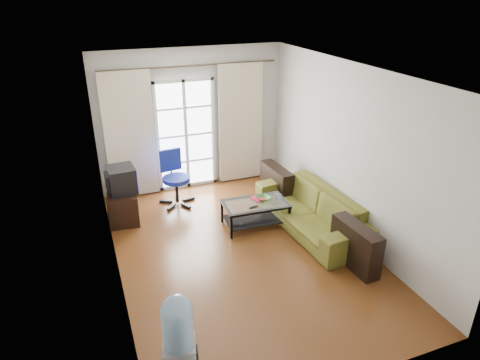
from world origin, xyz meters
The scene contains 20 objects.
floor centered at (0.00, 0.00, 0.00)m, with size 5.20×5.20×0.00m, color brown.
ceiling centered at (0.00, 0.00, 2.70)m, with size 5.20×5.20×0.00m, color white.
wall_back centered at (0.00, 2.60, 1.35)m, with size 3.60×0.02×2.70m, color beige.
wall_front centered at (0.00, -2.60, 1.35)m, with size 3.60×0.02×2.70m, color beige.
wall_left centered at (-1.80, 0.00, 1.35)m, with size 0.02×5.20×2.70m, color beige.
wall_right centered at (1.80, 0.00, 1.35)m, with size 0.02×5.20×2.70m, color beige.
french_door centered at (-0.15, 2.54, 1.07)m, with size 1.16×0.06×2.15m.
curtain_rod centered at (0.00, 2.50, 2.38)m, with size 0.04×0.04×3.30m, color #4C3F2D.
curtain_left centered at (-1.20, 2.48, 1.20)m, with size 0.90×0.07×2.35m, color beige.
curtain_right centered at (0.95, 2.48, 1.20)m, with size 0.90×0.07×2.35m, color beige.
radiator centered at (0.80, 2.50, 0.33)m, with size 0.64×0.12×0.64m, color gray.
sofa centered at (1.31, 0.22, 0.33)m, with size 1.04×2.33×0.66m, color brown.
coffee_table centered at (0.49, 0.62, 0.28)m, with size 1.09×0.66×0.43m.
bowl centered at (0.66, 0.68, 0.46)m, with size 0.27×0.27×0.05m, color green.
book centered at (0.50, 0.69, 0.44)m, with size 0.23×0.27×0.02m, color #9D2813.
remote centered at (0.40, 0.48, 0.44)m, with size 0.15×0.04×0.02m, color black.
tv_stand centered at (-1.53, 1.63, 0.27)m, with size 0.49×0.73×0.54m, color black.
crt_tv centered at (-1.52, 1.62, 0.75)m, with size 0.51×0.50×0.43m.
task_chair centered at (-0.54, 1.90, 0.30)m, with size 0.78×0.78×1.00m.
water_cooler centered at (-1.49, -2.35, 0.72)m, with size 0.34×0.34×1.38m.
Camera 1 is at (-1.99, -5.12, 3.71)m, focal length 32.00 mm.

